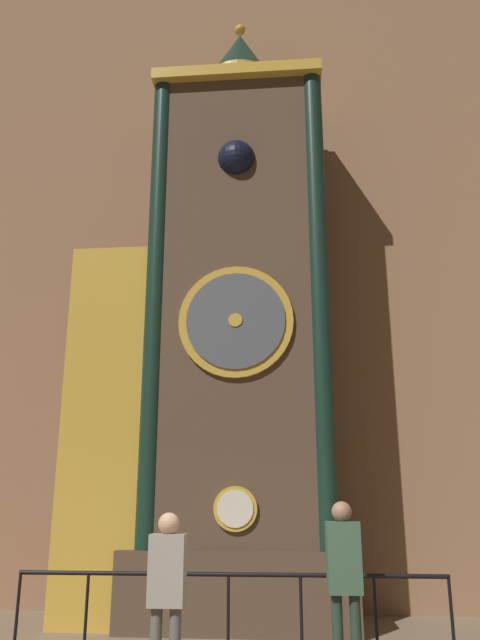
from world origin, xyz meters
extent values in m
cube|color=#936B4C|center=(0.00, 5.31, 6.73)|extent=(24.00, 0.30, 13.47)
cube|color=brown|center=(-0.47, 4.03, 0.53)|extent=(3.32, 1.61, 1.07)
cube|color=brown|center=(-0.47, 4.03, 4.92)|extent=(2.65, 1.40, 7.71)
cube|color=gold|center=(-0.47, 3.93, 8.68)|extent=(2.87, 1.54, 0.20)
cylinder|color=gold|center=(-0.47, 3.30, 1.62)|extent=(0.61, 0.05, 0.61)
cylinder|color=silver|center=(-0.47, 3.27, 1.62)|extent=(0.50, 0.03, 0.50)
cylinder|color=gold|center=(-0.47, 3.30, 4.31)|extent=(1.73, 0.07, 1.73)
cylinder|color=#4C515B|center=(-0.47, 3.26, 4.31)|extent=(1.49, 0.04, 1.49)
cylinder|color=gold|center=(-0.47, 3.24, 4.31)|extent=(0.21, 0.03, 0.21)
cube|color=#30241B|center=(-0.47, 3.82, 7.08)|extent=(0.77, 0.42, 0.77)
sphere|color=black|center=(-0.47, 3.38, 7.08)|extent=(0.62, 0.62, 0.62)
cylinder|color=#142D23|center=(-1.73, 3.43, 4.92)|extent=(0.31, 0.31, 7.71)
cylinder|color=#142D23|center=(0.79, 3.43, 4.92)|extent=(0.31, 0.31, 7.71)
cylinder|color=gold|center=(-0.47, 4.03, 8.93)|extent=(1.18, 1.18, 0.30)
cone|color=#163227|center=(-0.47, 4.03, 9.58)|extent=(1.12, 1.12, 1.01)
sphere|color=gold|center=(-0.47, 4.03, 10.21)|extent=(0.20, 0.20, 0.20)
cube|color=maroon|center=(-2.47, 4.08, 2.82)|extent=(1.24, 1.19, 5.63)
cube|color=gold|center=(-2.47, 3.47, 2.82)|extent=(1.30, 0.06, 5.63)
cylinder|color=black|center=(-2.84, 1.88, 0.47)|extent=(0.04, 0.04, 0.94)
cylinder|color=black|center=(-2.03, 1.88, 0.47)|extent=(0.04, 0.04, 0.94)
cylinder|color=black|center=(-1.22, 1.88, 0.47)|extent=(0.04, 0.04, 0.94)
cylinder|color=black|center=(-0.41, 1.88, 0.47)|extent=(0.04, 0.04, 0.94)
cylinder|color=black|center=(0.39, 1.88, 0.47)|extent=(0.04, 0.04, 0.94)
cylinder|color=black|center=(1.20, 1.88, 0.47)|extent=(0.04, 0.04, 0.94)
cylinder|color=black|center=(2.01, 1.88, 0.47)|extent=(0.04, 0.04, 0.94)
cylinder|color=black|center=(-0.41, 1.88, 0.92)|extent=(4.84, 0.05, 0.05)
cube|color=gray|center=(-0.86, 0.63, 1.09)|extent=(0.34, 0.22, 0.65)
sphere|color=tan|center=(-0.86, 0.63, 1.51)|extent=(0.21, 0.21, 0.21)
cylinder|color=#213427|center=(0.75, 1.23, 0.41)|extent=(0.11, 0.11, 0.82)
cylinder|color=#213427|center=(0.93, 1.23, 0.41)|extent=(0.11, 0.11, 0.82)
cube|color=#385642|center=(0.84, 1.23, 1.17)|extent=(0.35, 0.24, 0.70)
sphere|color=#8C664C|center=(0.84, 1.23, 1.61)|extent=(0.21, 0.21, 0.21)
camera|label=1|loc=(0.38, -5.62, 1.72)|focal=35.00mm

